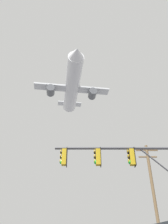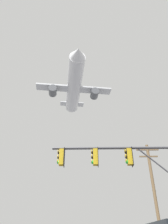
{
  "view_description": "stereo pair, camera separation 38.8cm",
  "coord_description": "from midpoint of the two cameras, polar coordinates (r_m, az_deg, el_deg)",
  "views": [
    {
      "loc": [
        0.19,
        -4.14,
        1.11
      ],
      "look_at": [
        0.09,
        19.54,
        15.55
      ],
      "focal_mm": 34.64,
      "sensor_mm": 36.0,
      "label": 1
    },
    {
      "loc": [
        0.58,
        -4.13,
        1.11
      ],
      "look_at": [
        0.09,
        19.54,
        15.55
      ],
      "focal_mm": 34.64,
      "sensor_mm": 36.0,
      "label": 2
    }
  ],
  "objects": [
    {
      "name": "signal_pole_near",
      "position": [
        12.23,
        11.09,
        -14.29
      ],
      "size": [
        6.92,
        0.47,
        5.87
      ],
      "color": "#4C4C51",
      "rests_on": "ground"
    },
    {
      "name": "utility_pole",
      "position": [
        21.9,
        17.58,
        -19.46
      ],
      "size": [
        2.2,
        0.28,
        9.67
      ],
      "color": "brown",
      "rests_on": "ground"
    },
    {
      "name": "airplane",
      "position": [
        53.45,
        -3.15,
        6.86
      ],
      "size": [
        18.5,
        23.94,
        6.52
      ],
      "color": "white"
    }
  ]
}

